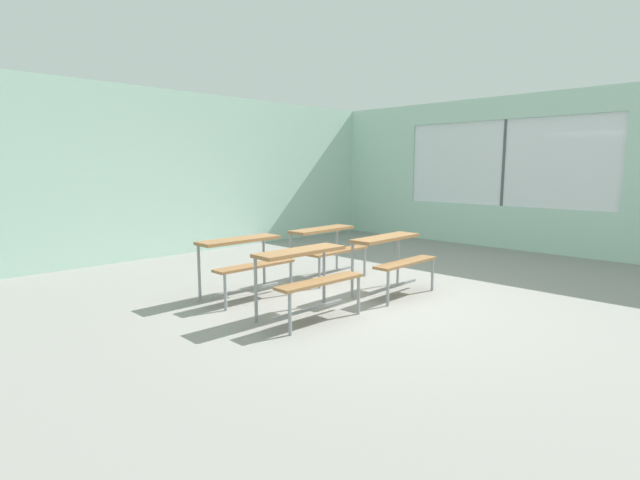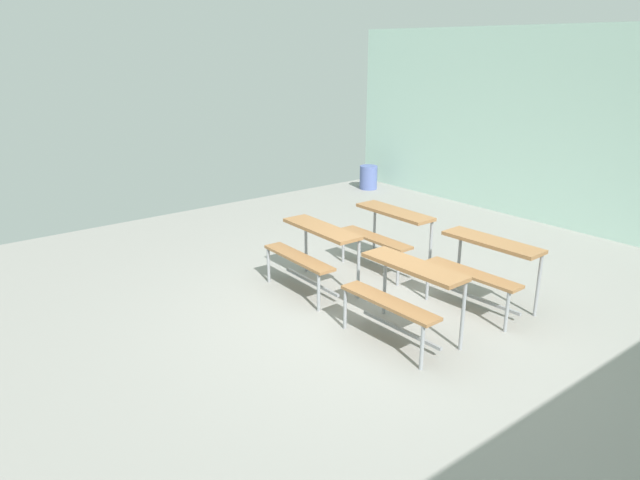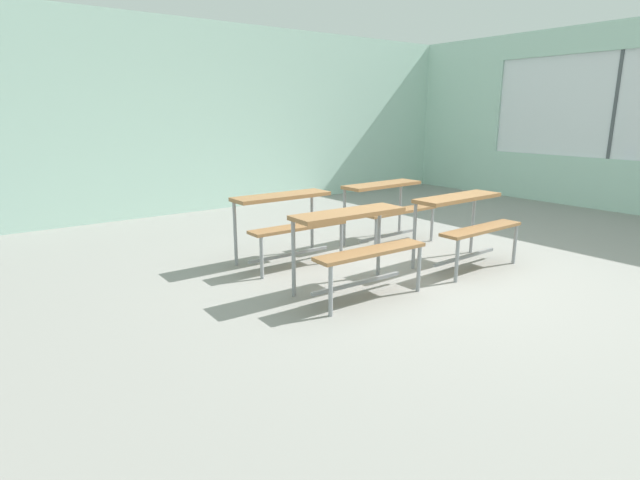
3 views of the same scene
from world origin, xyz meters
name	(u,v)px [view 1 (image 1 of 3)]	position (x,y,z in m)	size (l,w,h in m)	color
ground	(360,301)	(0.00, 0.00, -0.03)	(10.00, 9.00, 0.05)	gray
wall_back	(174,174)	(0.00, 4.50, 1.50)	(10.00, 0.12, 3.00)	silver
wall_right	(536,176)	(5.00, -0.13, 1.45)	(0.12, 9.00, 3.00)	silver
desk_bench_r0c0	(307,267)	(-0.98, -0.06, 0.56)	(1.12, 0.62, 0.74)	olive
desk_bench_r0c1	(392,251)	(0.50, -0.11, 0.56)	(1.11, 0.61, 0.74)	olive
desk_bench_r1c0	(245,253)	(-0.95, 1.09, 0.56)	(1.10, 0.60, 0.74)	olive
desk_bench_r1c1	(328,241)	(0.53, 1.07, 0.56)	(1.12, 0.63, 0.74)	olive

